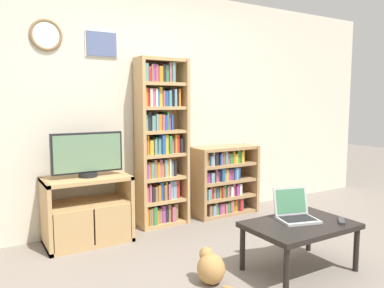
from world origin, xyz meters
The scene contains 9 objects.
wall_back centered at (0.00, 1.84, 1.30)m, with size 6.97×0.09×2.60m.
tv_stand centered at (-0.75, 1.54, 0.33)m, with size 0.80×0.46×0.65m.
television centered at (-0.74, 1.55, 0.87)m, with size 0.68×0.18×0.43m.
bookshelf_tall centered at (0.10, 1.68, 0.90)m, with size 0.56×0.26×1.84m.
bookshelf_short centered at (0.92, 1.65, 0.41)m, with size 0.81×0.32×0.83m.
coffee_table centered at (0.55, 0.05, 0.35)m, with size 0.86×0.58×0.40m.
laptop centered at (0.59, 0.14, 0.46)m, with size 0.37×0.35×0.25m.
remote_near_laptop centered at (0.86, -0.11, 0.41)m, with size 0.15×0.14×0.02m.
cat centered at (-0.19, 0.24, 0.12)m, with size 0.27×0.46×0.28m.
Camera 1 is at (-1.69, -2.02, 1.37)m, focal length 35.00 mm.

